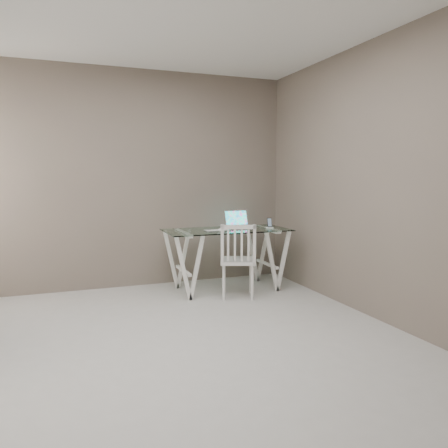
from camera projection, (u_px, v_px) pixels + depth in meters
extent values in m
plane|color=#ABA9A4|center=(181.00, 351.00, 3.48)|extent=(4.50, 4.50, 0.00)
cube|color=#685C51|center=(132.00, 179.00, 5.42)|extent=(4.00, 0.02, 2.70)
cube|color=#685C51|center=(383.00, 192.00, 1.24)|extent=(4.00, 0.02, 2.70)
cube|color=#685C51|center=(389.00, 181.00, 4.04)|extent=(0.02, 4.50, 2.70)
cube|color=silver|center=(227.00, 230.00, 5.30)|extent=(1.50, 0.70, 0.01)
cube|color=white|center=(183.00, 264.00, 5.15)|extent=(0.24, 0.62, 0.72)
cube|color=white|center=(267.00, 258.00, 5.53)|extent=(0.24, 0.62, 0.72)
cube|color=silver|center=(238.00, 261.00, 5.02)|extent=(0.51, 0.51, 0.04)
cylinder|color=silver|center=(224.00, 283.00, 4.89)|extent=(0.03, 0.03, 0.40)
cylinder|color=silver|center=(252.00, 283.00, 4.88)|extent=(0.03, 0.03, 0.40)
cylinder|color=silver|center=(224.00, 276.00, 5.20)|extent=(0.03, 0.03, 0.40)
cylinder|color=silver|center=(251.00, 276.00, 5.20)|extent=(0.03, 0.03, 0.40)
cube|color=silver|center=(238.00, 244.00, 4.81)|extent=(0.38, 0.17, 0.44)
cube|color=silver|center=(241.00, 228.00, 5.44)|extent=(0.32, 0.22, 0.01)
cube|color=#19D899|center=(236.00, 218.00, 5.56)|extent=(0.32, 0.08, 0.20)
cube|color=silver|center=(217.00, 230.00, 5.17)|extent=(0.30, 0.13, 0.01)
ellipsoid|color=white|center=(222.00, 230.00, 5.10)|extent=(0.12, 0.07, 0.04)
cube|color=white|center=(270.00, 228.00, 5.43)|extent=(0.07, 0.07, 0.02)
cube|color=black|center=(269.00, 222.00, 5.43)|extent=(0.06, 0.03, 0.11)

